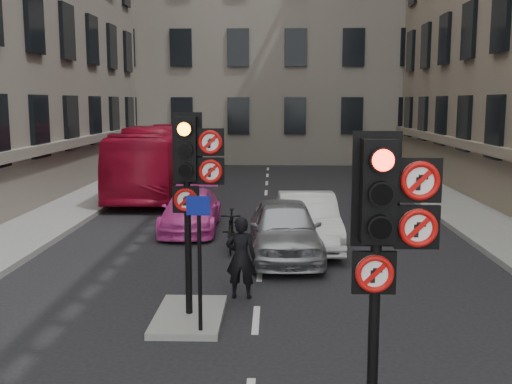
# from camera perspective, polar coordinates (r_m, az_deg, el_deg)

# --- Properties ---
(pavement_left) EXTENTS (3.00, 50.00, 0.16)m
(pavement_left) POSITION_cam_1_polar(r_m,az_deg,el_deg) (19.19, -21.42, -3.38)
(pavement_left) COLOR gray
(pavement_left) RESTS_ON ground
(pavement_right) EXTENTS (3.00, 50.00, 0.16)m
(pavement_right) POSITION_cam_1_polar(r_m,az_deg,el_deg) (18.97, 23.00, -3.60)
(pavement_right) COLOR gray
(pavement_right) RESTS_ON ground
(centre_island) EXTENTS (1.20, 2.00, 0.12)m
(centre_island) POSITION_cam_1_polar(r_m,az_deg,el_deg) (11.05, -6.36, -11.66)
(centre_island) COLOR gray
(centre_island) RESTS_ON ground
(building_far) EXTENTS (30.00, 14.00, 20.00)m
(building_far) POSITION_cam_1_polar(r_m,az_deg,el_deg) (43.68, 1.29, 16.72)
(building_far) COLOR gray
(building_far) RESTS_ON ground
(signal_near) EXTENTS (0.91, 0.40, 3.58)m
(signal_near) POSITION_cam_1_polar(r_m,az_deg,el_deg) (6.49, 12.21, -3.14)
(signal_near) COLOR black
(signal_near) RESTS_ON ground
(signal_far) EXTENTS (0.91, 0.40, 3.58)m
(signal_far) POSITION_cam_1_polar(r_m,az_deg,el_deg) (10.41, -6.14, 2.08)
(signal_far) COLOR black
(signal_far) RESTS_ON centre_island
(car_silver) EXTENTS (1.93, 4.35, 1.45)m
(car_silver) POSITION_cam_1_polar(r_m,az_deg,el_deg) (14.97, 2.73, -3.53)
(car_silver) COLOR #929499
(car_silver) RESTS_ON ground
(car_white) EXTENTS (1.65, 4.34, 1.41)m
(car_white) POSITION_cam_1_polar(r_m,az_deg,el_deg) (16.16, 4.92, -2.72)
(car_white) COLOR silver
(car_white) RESTS_ON ground
(car_pink) EXTENTS (1.76, 4.10, 1.18)m
(car_pink) POSITION_cam_1_polar(r_m,az_deg,el_deg) (18.26, -6.19, -1.78)
(car_pink) COLOR #E844B0
(car_pink) RESTS_ON ground
(bus_red) EXTENTS (2.46, 10.23, 2.85)m
(bus_red) POSITION_cam_1_polar(r_m,az_deg,el_deg) (25.63, -9.16, 3.05)
(bus_red) COLOR maroon
(bus_red) RESTS_ON ground
(motorcycle) EXTENTS (0.56, 1.81, 1.08)m
(motorcycle) POSITION_cam_1_polar(r_m,az_deg,el_deg) (15.67, -2.37, -3.68)
(motorcycle) COLOR black
(motorcycle) RESTS_ON ground
(motorcyclist) EXTENTS (0.63, 0.44, 1.65)m
(motorcyclist) POSITION_cam_1_polar(r_m,az_deg,el_deg) (11.89, -1.46, -6.25)
(motorcyclist) COLOR black
(motorcyclist) RESTS_ON ground
(info_sign) EXTENTS (0.39, 0.13, 2.27)m
(info_sign) POSITION_cam_1_polar(r_m,az_deg,el_deg) (9.79, -5.43, -5.00)
(info_sign) COLOR black
(info_sign) RESTS_ON centre_island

